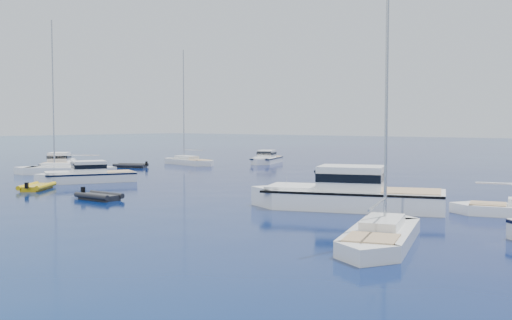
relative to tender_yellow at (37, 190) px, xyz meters
The scene contains 10 objects.
motor_cruiser_left 6.20m from the tender_yellow, 107.91° to the left, with size 2.78×9.08×2.38m, color white, non-canonical shape.
motor_cruiser_centre 24.83m from the tender_yellow, 14.57° to the left, with size 3.86×12.60×3.31m, color white, non-canonical shape.
motor_cruiser_far_l 21.54m from the tender_yellow, 143.02° to the left, with size 2.79×9.11×2.39m, color white, non-canonical shape.
motor_cruiser_horizon 35.69m from the tender_yellow, 98.68° to the left, with size 2.51×8.19×2.15m, color white, non-canonical shape.
sailboat_mid_r 30.75m from the tender_yellow, ahead, with size 2.56×9.83×14.45m, color white, non-canonical shape.
sailboat_mid_l 14.48m from the tender_yellow, 138.68° to the left, with size 2.83×10.89×16.00m, color white, non-canonical shape.
sailboat_far_l 29.66m from the tender_yellow, 112.72° to the left, with size 2.61×10.05×14.77m, color silver, non-canonical shape.
tender_yellow is the anchor object (origin of this frame).
tender_grey_near 8.89m from the tender_yellow, ahead, with size 1.93×3.49×0.95m, color black, non-canonical shape.
tender_grey_far 23.41m from the tender_yellow, 123.52° to the left, with size 2.13×3.94×0.95m, color black, non-canonical shape.
Camera 1 is at (28.90, -11.55, 5.16)m, focal length 42.51 mm.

